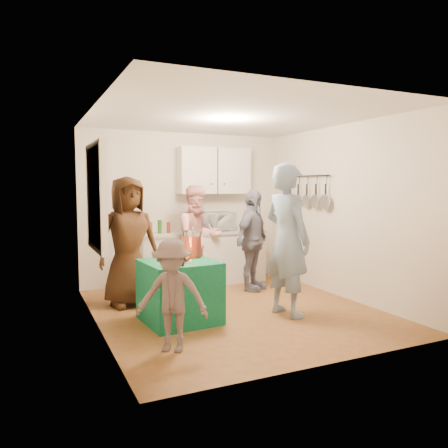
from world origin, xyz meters
name	(u,v)px	position (x,y,z in m)	size (l,w,h in m)	color
floor	(235,310)	(0.00, 0.00, 0.00)	(4.00, 4.00, 0.00)	brown
ceiling	(235,116)	(0.00, 0.00, 2.60)	(4.00, 4.00, 0.00)	white
back_wall	(185,208)	(0.00, 2.00, 1.30)	(3.60, 3.60, 0.00)	silver
left_wall	(96,219)	(-1.80, 0.00, 1.30)	(4.00, 4.00, 0.00)	silver
right_wall	(342,212)	(1.80, 0.00, 1.30)	(4.00, 4.00, 0.00)	silver
window_night	(95,197)	(-1.77, 0.30, 1.55)	(0.04, 1.00, 1.20)	black
counter	(202,259)	(0.20, 1.70, 0.43)	(2.20, 0.58, 0.86)	white
countertop	(202,233)	(0.20, 1.70, 0.89)	(2.24, 0.62, 0.05)	beige
upper_cabinet	(214,171)	(0.50, 1.85, 1.95)	(1.30, 0.30, 0.80)	white
pot_rack	(310,191)	(1.72, 0.70, 1.60)	(0.12, 1.00, 0.60)	black
microwave	(217,221)	(0.49, 1.70, 1.07)	(0.57, 0.39, 0.32)	white
party_table	(180,291)	(-0.84, -0.15, 0.38)	(0.85, 0.85, 0.76)	#0F633E
donut_cake	(177,255)	(-0.88, -0.20, 0.85)	(0.38, 0.38, 0.18)	#381C0C
punch_jar	(193,244)	(-0.59, 0.03, 0.93)	(0.22, 0.22, 0.34)	red
man_birthday	(287,240)	(0.52, -0.47, 0.99)	(0.72, 0.47, 1.98)	#819BBB
woman_back_left	(128,241)	(-1.25, 0.84, 0.91)	(0.89, 0.58, 1.82)	brown
woman_back_center	(198,238)	(-0.03, 1.28, 0.85)	(0.83, 0.64, 1.70)	#E1757A
woman_back_right	(252,240)	(0.77, 0.92, 0.81)	(0.95, 0.40, 1.62)	black
child_near_left	(172,296)	(-1.22, -1.05, 0.57)	(0.74, 0.43, 1.15)	brown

